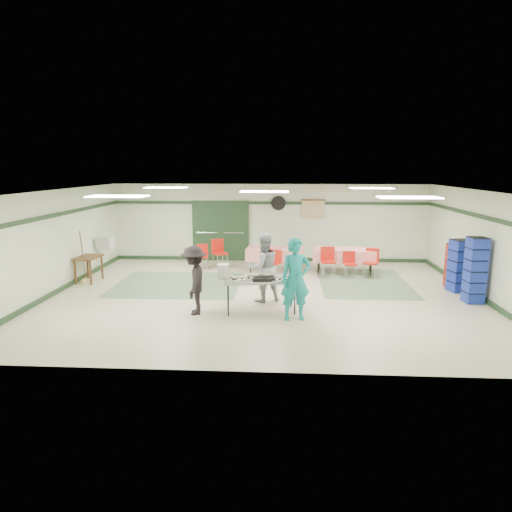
# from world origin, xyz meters

# --- Properties ---
(floor) EXTENTS (11.00, 11.00, 0.00)m
(floor) POSITION_xyz_m (0.00, 0.00, 0.00)
(floor) COLOR #C2B59C
(floor) RESTS_ON ground
(ceiling) EXTENTS (11.00, 11.00, 0.00)m
(ceiling) POSITION_xyz_m (0.00, 0.00, 2.70)
(ceiling) COLOR silver
(ceiling) RESTS_ON wall_back
(wall_back) EXTENTS (11.00, 0.00, 11.00)m
(wall_back) POSITION_xyz_m (0.00, 4.50, 1.35)
(wall_back) COLOR silver
(wall_back) RESTS_ON floor
(wall_front) EXTENTS (11.00, 0.00, 11.00)m
(wall_front) POSITION_xyz_m (0.00, -4.50, 1.35)
(wall_front) COLOR silver
(wall_front) RESTS_ON floor
(wall_left) EXTENTS (0.00, 9.00, 9.00)m
(wall_left) POSITION_xyz_m (-5.50, 0.00, 1.35)
(wall_left) COLOR silver
(wall_left) RESTS_ON floor
(wall_right) EXTENTS (0.00, 9.00, 9.00)m
(wall_right) POSITION_xyz_m (5.50, 0.00, 1.35)
(wall_right) COLOR silver
(wall_right) RESTS_ON floor
(trim_back) EXTENTS (11.00, 0.06, 0.10)m
(trim_back) POSITION_xyz_m (0.00, 4.47, 2.05)
(trim_back) COLOR #1D361E
(trim_back) RESTS_ON wall_back
(baseboard_back) EXTENTS (11.00, 0.06, 0.12)m
(baseboard_back) POSITION_xyz_m (0.00, 4.47, 0.06)
(baseboard_back) COLOR #1D361E
(baseboard_back) RESTS_ON floor
(trim_left) EXTENTS (0.06, 9.00, 0.10)m
(trim_left) POSITION_xyz_m (-5.47, 0.00, 2.05)
(trim_left) COLOR #1D361E
(trim_left) RESTS_ON wall_back
(baseboard_left) EXTENTS (0.06, 9.00, 0.12)m
(baseboard_left) POSITION_xyz_m (-5.47, 0.00, 0.06)
(baseboard_left) COLOR #1D361E
(baseboard_left) RESTS_ON floor
(trim_right) EXTENTS (0.06, 9.00, 0.10)m
(trim_right) POSITION_xyz_m (5.47, 0.00, 2.05)
(trim_right) COLOR #1D361E
(trim_right) RESTS_ON wall_back
(baseboard_right) EXTENTS (0.06, 9.00, 0.12)m
(baseboard_right) POSITION_xyz_m (5.47, 0.00, 0.06)
(baseboard_right) COLOR #1D361E
(baseboard_right) RESTS_ON floor
(green_patch_a) EXTENTS (3.50, 3.00, 0.01)m
(green_patch_a) POSITION_xyz_m (-2.50, 1.00, 0.00)
(green_patch_a) COLOR slate
(green_patch_a) RESTS_ON floor
(green_patch_b) EXTENTS (2.50, 3.50, 0.01)m
(green_patch_b) POSITION_xyz_m (2.80, 1.50, 0.00)
(green_patch_b) COLOR slate
(green_patch_b) RESTS_ON floor
(double_door_left) EXTENTS (0.90, 0.06, 2.10)m
(double_door_left) POSITION_xyz_m (-2.20, 4.44, 1.05)
(double_door_left) COLOR gray
(double_door_left) RESTS_ON floor
(double_door_right) EXTENTS (0.90, 0.06, 2.10)m
(double_door_right) POSITION_xyz_m (-1.25, 4.44, 1.05)
(double_door_right) COLOR gray
(double_door_right) RESTS_ON floor
(door_frame) EXTENTS (2.00, 0.03, 2.15)m
(door_frame) POSITION_xyz_m (-1.73, 4.42, 1.05)
(door_frame) COLOR #1D361E
(door_frame) RESTS_ON floor
(wall_fan) EXTENTS (0.50, 0.10, 0.50)m
(wall_fan) POSITION_xyz_m (0.30, 4.44, 2.05)
(wall_fan) COLOR black
(wall_fan) RESTS_ON wall_back
(scroll_banner) EXTENTS (0.80, 0.02, 0.60)m
(scroll_banner) POSITION_xyz_m (1.50, 4.44, 1.85)
(scroll_banner) COLOR #D1B683
(scroll_banner) RESTS_ON wall_back
(serving_table) EXTENTS (1.81, 0.92, 0.76)m
(serving_table) POSITION_xyz_m (-0.03, -1.33, 0.71)
(serving_table) COLOR #A6A5A1
(serving_table) RESTS_ON floor
(sheet_tray_right) EXTENTS (0.66, 0.53, 0.02)m
(sheet_tray_right) POSITION_xyz_m (0.55, -1.35, 0.77)
(sheet_tray_right) COLOR silver
(sheet_tray_right) RESTS_ON serving_table
(sheet_tray_mid) EXTENTS (0.63, 0.51, 0.02)m
(sheet_tray_mid) POSITION_xyz_m (-0.05, -1.24, 0.77)
(sheet_tray_mid) COLOR silver
(sheet_tray_mid) RESTS_ON serving_table
(sheet_tray_left) EXTENTS (0.61, 0.50, 0.02)m
(sheet_tray_left) POSITION_xyz_m (-0.54, -1.47, 0.77)
(sheet_tray_left) COLOR silver
(sheet_tray_left) RESTS_ON serving_table
(baking_pan) EXTENTS (0.54, 0.38, 0.08)m
(baking_pan) POSITION_xyz_m (0.04, -1.40, 0.80)
(baking_pan) COLOR black
(baking_pan) RESTS_ON serving_table
(foam_box_stack) EXTENTS (0.27, 0.26, 0.34)m
(foam_box_stack) POSITION_xyz_m (-0.89, -1.29, 0.93)
(foam_box_stack) COLOR white
(foam_box_stack) RESTS_ON serving_table
(volunteer_teal) EXTENTS (0.73, 0.55, 1.80)m
(volunteer_teal) POSITION_xyz_m (0.75, -1.83, 0.90)
(volunteer_teal) COLOR teal
(volunteer_teal) RESTS_ON floor
(volunteer_grey) EXTENTS (1.03, 0.94, 1.70)m
(volunteer_grey) POSITION_xyz_m (-0.00, -0.49, 0.85)
(volunteer_grey) COLOR #98999E
(volunteer_grey) RESTS_ON floor
(volunteer_dark) EXTENTS (0.70, 1.07, 1.56)m
(volunteer_dark) POSITION_xyz_m (-1.52, -1.57, 0.78)
(volunteer_dark) COLOR black
(volunteer_dark) RESTS_ON floor
(dining_table_a) EXTENTS (2.03, 1.11, 0.77)m
(dining_table_a) POSITION_xyz_m (2.42, 2.80, 0.57)
(dining_table_a) COLOR red
(dining_table_a) RESTS_ON floor
(dining_table_b) EXTENTS (1.83, 0.92, 0.77)m
(dining_table_b) POSITION_xyz_m (0.22, 2.80, 0.57)
(dining_table_b) COLOR red
(dining_table_b) RESTS_ON floor
(chair_a) EXTENTS (0.39, 0.39, 0.78)m
(chair_a) POSITION_xyz_m (2.49, 2.23, 0.47)
(chair_a) COLOR red
(chair_a) RESTS_ON floor
(chair_b) EXTENTS (0.44, 0.44, 0.90)m
(chair_b) POSITION_xyz_m (1.84, 2.24, 0.55)
(chair_b) COLOR red
(chair_b) RESTS_ON floor
(chair_c) EXTENTS (0.53, 0.53, 0.87)m
(chair_c) POSITION_xyz_m (3.15, 2.23, 0.53)
(chair_c) COLOR red
(chair_c) RESTS_ON floor
(chair_d) EXTENTS (0.48, 0.48, 0.79)m
(chair_d) POSITION_xyz_m (0.23, 2.23, 0.48)
(chair_d) COLOR red
(chair_d) RESTS_ON floor
(chair_loose_a) EXTENTS (0.61, 0.61, 0.94)m
(chair_loose_a) POSITION_xyz_m (-1.64, 3.28, 0.58)
(chair_loose_a) COLOR red
(chair_loose_a) RESTS_ON floor
(chair_loose_b) EXTENTS (0.42, 0.42, 0.80)m
(chair_loose_b) POSITION_xyz_m (-2.16, 3.08, 0.49)
(chair_loose_b) COLOR red
(chair_loose_b) RESTS_ON floor
(crate_stack_blue_a) EXTENTS (0.53, 0.53, 1.41)m
(crate_stack_blue_a) POSITION_xyz_m (5.15, 0.71, 0.70)
(crate_stack_blue_a) COLOR #192C98
(crate_stack_blue_a) RESTS_ON floor
(crate_stack_red) EXTENTS (0.41, 0.41, 1.21)m
(crate_stack_red) POSITION_xyz_m (5.15, 1.12, 0.61)
(crate_stack_red) COLOR maroon
(crate_stack_red) RESTS_ON floor
(crate_stack_blue_b) EXTENTS (0.44, 0.44, 1.63)m
(crate_stack_blue_b) POSITION_xyz_m (5.15, -0.32, 0.81)
(crate_stack_blue_b) COLOR #192C98
(crate_stack_blue_b) RESTS_ON floor
(printer_table) EXTENTS (0.62, 0.91, 0.74)m
(printer_table) POSITION_xyz_m (-5.15, 1.18, 0.64)
(printer_table) COLOR brown
(printer_table) RESTS_ON floor
(office_printer) EXTENTS (0.48, 0.43, 0.36)m
(office_printer) POSITION_xyz_m (-5.15, 2.51, 0.92)
(office_printer) COLOR #AEAFAA
(office_printer) RESTS_ON printer_table
(broom) EXTENTS (0.04, 0.24, 1.49)m
(broom) POSITION_xyz_m (-5.23, 1.03, 0.78)
(broom) COLOR brown
(broom) RESTS_ON floor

